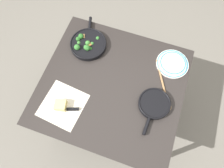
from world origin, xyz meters
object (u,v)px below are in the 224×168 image
(grater_knife, at_px, (68,109))
(cheese_block, at_px, (61,105))
(skillet_broccoli, at_px, (88,44))
(dinner_plate_stack, at_px, (173,63))
(wooden_spoon, at_px, (164,90))
(skillet_eggs, at_px, (154,104))

(grater_knife, distance_m, cheese_block, 0.06)
(skillet_broccoli, distance_m, dinner_plate_stack, 0.69)
(wooden_spoon, xyz_separation_m, grater_knife, (0.62, 0.37, 0.00))
(skillet_broccoli, distance_m, wooden_spoon, 0.70)
(cheese_block, height_order, dinner_plate_stack, cheese_block)
(wooden_spoon, relative_size, grater_knife, 1.70)
(wooden_spoon, distance_m, dinner_plate_stack, 0.23)
(wooden_spoon, distance_m, grater_knife, 0.72)
(wooden_spoon, bearing_deg, cheese_block, -88.50)
(wooden_spoon, relative_size, dinner_plate_stack, 1.49)
(skillet_eggs, xyz_separation_m, dinner_plate_stack, (-0.05, -0.37, -0.01))
(skillet_broccoli, distance_m, skillet_eggs, 0.70)
(skillet_eggs, relative_size, dinner_plate_stack, 1.39)
(skillet_broccoli, bearing_deg, wooden_spoon, -121.96)
(skillet_eggs, height_order, wooden_spoon, skillet_eggs)
(dinner_plate_stack, bearing_deg, skillet_broccoli, 4.79)
(cheese_block, distance_m, dinner_plate_stack, 0.90)
(wooden_spoon, bearing_deg, skillet_broccoli, -131.52)
(skillet_eggs, bearing_deg, dinner_plate_stack, 174.85)
(skillet_broccoli, relative_size, cheese_block, 4.41)
(cheese_block, bearing_deg, skillet_eggs, -160.11)
(cheese_block, bearing_deg, wooden_spoon, -151.37)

